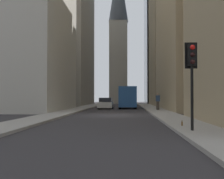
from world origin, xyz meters
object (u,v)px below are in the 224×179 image
object	(u,v)px
sedan_white	(106,104)
pedestrian	(158,101)
discarded_bottle	(182,124)
delivery_truck	(128,97)
traffic_light_foreground	(192,65)

from	to	relation	value
sedan_white	pedestrian	bearing A→B (deg)	-133.42
sedan_white	discarded_bottle	world-z (taller)	sedan_white
delivery_truck	pedestrian	size ratio (longest dim) A/B	3.57
sedan_white	pedestrian	distance (m)	8.34
pedestrian	discarded_bottle	xyz separation A→B (m)	(-18.35, 0.69, -0.88)
delivery_truck	sedan_white	distance (m)	3.37
pedestrian	delivery_truck	bearing A→B (deg)	23.63
delivery_truck	traffic_light_foreground	bearing A→B (deg)	-174.60
traffic_light_foreground	discarded_bottle	xyz separation A→B (m)	(2.01, 0.06, -2.59)
sedan_white	delivery_truck	bearing A→B (deg)	-58.71
discarded_bottle	sedan_white	bearing A→B (deg)	12.56
sedan_white	pedestrian	size ratio (longest dim) A/B	2.37
delivery_truck	discarded_bottle	world-z (taller)	delivery_truck
delivery_truck	pedestrian	world-z (taller)	delivery_truck
sedan_white	discarded_bottle	xyz separation A→B (m)	(-24.08, -5.36, -0.42)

